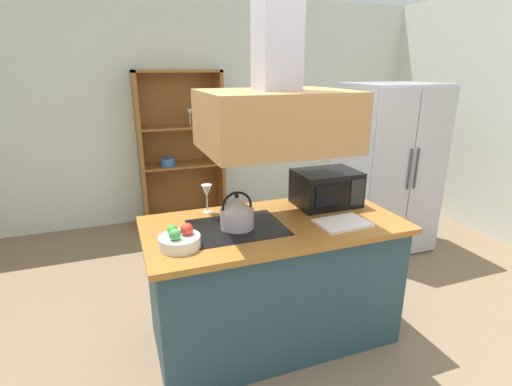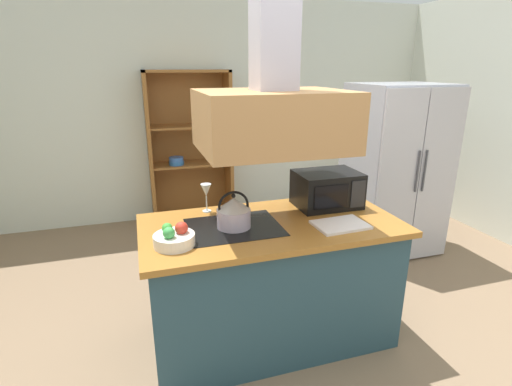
% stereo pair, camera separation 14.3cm
% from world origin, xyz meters
% --- Properties ---
extents(ground_plane, '(7.80, 7.80, 0.00)m').
position_xyz_m(ground_plane, '(0.00, 0.00, 0.00)').
color(ground_plane, '#82684E').
extents(wall_back, '(6.00, 0.12, 2.70)m').
position_xyz_m(wall_back, '(0.00, 3.00, 1.35)').
color(wall_back, silver).
rests_on(wall_back, ground).
extents(kitchen_island, '(1.73, 0.86, 0.90)m').
position_xyz_m(kitchen_island, '(-0.12, 0.29, 0.45)').
color(kitchen_island, '#274653').
rests_on(kitchen_island, ground).
extents(range_hood, '(0.90, 0.70, 1.30)m').
position_xyz_m(range_hood, '(-0.12, 0.29, 1.71)').
color(range_hood, '#B67F4A').
extents(refrigerator, '(0.90, 0.78, 1.74)m').
position_xyz_m(refrigerator, '(1.61, 1.32, 0.87)').
color(refrigerator, '#AEB1BE').
rests_on(refrigerator, ground).
extents(dish_cabinet, '(1.00, 0.40, 1.86)m').
position_xyz_m(dish_cabinet, '(-0.31, 2.78, 0.82)').
color(dish_cabinet, brown).
rests_on(dish_cabinet, ground).
extents(kettle, '(0.22, 0.22, 0.24)m').
position_xyz_m(kettle, '(-0.37, 0.29, 1.00)').
color(kettle, '#C1B0C7').
rests_on(kettle, kitchen_island).
extents(cutting_board, '(0.35, 0.26, 0.02)m').
position_xyz_m(cutting_board, '(0.30, 0.10, 0.91)').
color(cutting_board, white).
rests_on(cutting_board, kitchen_island).
extents(microwave, '(0.46, 0.35, 0.26)m').
position_xyz_m(microwave, '(0.39, 0.48, 1.03)').
color(microwave, black).
rests_on(microwave, kitchen_island).
extents(wine_glass_on_counter, '(0.08, 0.08, 0.21)m').
position_xyz_m(wine_glass_on_counter, '(-0.49, 0.62, 1.05)').
color(wine_glass_on_counter, silver).
rests_on(wine_glass_on_counter, kitchen_island).
extents(fruit_bowl, '(0.24, 0.24, 0.14)m').
position_xyz_m(fruit_bowl, '(-0.77, 0.13, 0.95)').
color(fruit_bowl, silver).
rests_on(fruit_bowl, kitchen_island).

